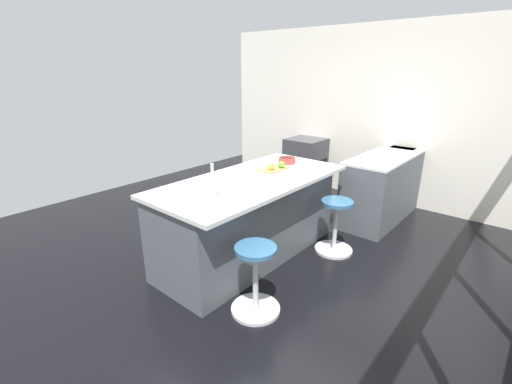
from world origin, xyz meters
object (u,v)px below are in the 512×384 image
apple_yellow (271,167)px  apple_green (282,165)px  stool_by_window (335,228)px  oven_range (305,164)px  kitchen_island (249,217)px  cutting_board (273,169)px  stool_middle (256,281)px  water_bottle (213,184)px  fruit_bowl (287,160)px

apple_yellow → apple_green: bearing=166.3°
stool_by_window → oven_range: bearing=-138.7°
kitchen_island → cutting_board: cutting_board is taller
apple_yellow → apple_green: apple_green is taller
stool_middle → apple_green: (-1.20, -0.63, 0.70)m
oven_range → cutting_board: cutting_board is taller
kitchen_island → water_bottle: bearing=11.9°
oven_range → stool_middle: (3.19, 1.55, -0.15)m
stool_middle → fruit_bowl: 1.79m
oven_range → kitchen_island: bearing=19.0°
kitchen_island → stool_middle: 1.01m
stool_middle → water_bottle: 0.94m
stool_by_window → water_bottle: water_bottle is taller
stool_by_window → apple_green: size_ratio=7.92×
kitchen_island → apple_green: 0.72m
oven_range → apple_green: size_ratio=11.12×
oven_range → kitchen_island: 2.62m
stool_by_window → water_bottle: 1.66m
cutting_board → apple_green: bearing=134.4°
oven_range → cutting_board: bearing=22.6°
cutting_board → apple_green: size_ratio=4.48×
apple_yellow → water_bottle: water_bottle is taller
fruit_bowl → water_bottle: bearing=7.6°
stool_by_window → fruit_bowl: (-0.06, -0.75, 0.67)m
cutting_board → fruit_bowl: bearing=-171.5°
oven_range → water_bottle: 3.34m
oven_range → stool_middle: size_ratio=1.40×
stool_middle → fruit_bowl: fruit_bowl is taller
oven_range → stool_by_window: oven_range is taller
oven_range → stool_by_window: size_ratio=1.40×
stool_middle → cutting_board: 1.48m
stool_middle → fruit_bowl: size_ratio=3.01×
oven_range → fruit_bowl: bearing=25.2°
oven_range → fruit_bowl: 1.96m
stool_middle → cutting_board: size_ratio=1.77×
fruit_bowl → kitchen_island: bearing=3.9°
cutting_board → apple_green: 0.11m
apple_yellow → kitchen_island: bearing=-5.8°
fruit_bowl → stool_middle: bearing=26.9°
kitchen_island → water_bottle: (0.65, 0.14, 0.58)m
kitchen_island → fruit_bowl: (-0.77, -0.05, 0.50)m
stool_by_window → apple_green: 0.96m
kitchen_island → water_bottle: water_bottle is taller
water_bottle → stool_by_window: bearing=157.7°
kitchen_island → stool_by_window: kitchen_island is taller
apple_yellow → oven_range: bearing=-157.4°
water_bottle → fruit_bowl: water_bottle is taller
apple_green → stool_by_window: bearing=109.6°
fruit_bowl → cutting_board: bearing=8.5°
stool_by_window → water_bottle: size_ratio=2.03×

